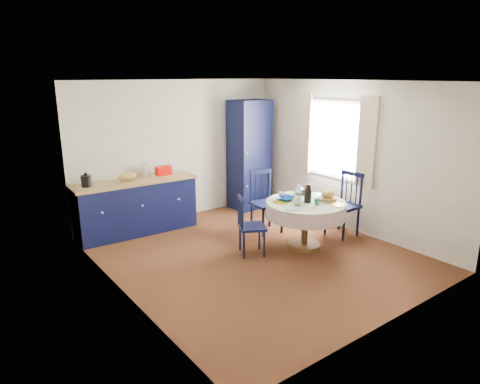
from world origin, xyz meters
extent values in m
plane|color=black|center=(0.00, 0.00, 0.00)|extent=(4.50, 4.50, 0.00)
plane|color=white|center=(0.00, 0.00, 2.50)|extent=(4.50, 4.50, 0.00)
cube|color=white|center=(0.00, 2.25, 1.25)|extent=(4.00, 0.02, 2.50)
cube|color=white|center=(-2.00, 0.00, 1.25)|extent=(0.02, 4.50, 2.50)
cube|color=white|center=(2.00, 0.00, 1.25)|extent=(0.02, 4.50, 2.50)
plane|color=white|center=(2.00, 0.30, 1.50)|extent=(0.00, 1.20, 1.20)
cube|color=white|center=(1.92, -0.40, 1.55)|extent=(0.05, 0.34, 1.45)
cube|color=white|center=(1.92, 1.00, 1.55)|extent=(0.05, 0.34, 1.45)
cube|color=black|center=(-1.00, 1.96, 0.43)|extent=(1.99, 0.67, 0.87)
cube|color=tan|center=(-1.00, 1.96, 0.89)|extent=(2.05, 0.71, 0.04)
cube|color=#AC0902|center=(-0.44, 1.97, 0.99)|extent=(0.27, 0.15, 0.16)
cube|color=tan|center=(-1.14, 1.90, 0.92)|extent=(0.35, 0.25, 0.02)
ellipsoid|color=#B29145|center=(-1.14, 1.90, 0.99)|extent=(0.31, 0.20, 0.13)
cylinder|color=silver|center=(-0.73, 2.09, 1.02)|extent=(0.12, 0.12, 0.22)
cube|color=black|center=(1.40, 1.94, 1.06)|extent=(0.77, 0.57, 2.12)
cylinder|color=white|center=(1.11, 1.67, 1.17)|extent=(0.04, 0.02, 0.04)
cylinder|color=white|center=(1.11, 1.67, 0.53)|extent=(0.04, 0.02, 0.04)
cylinder|color=brown|center=(0.80, -0.21, 0.03)|extent=(0.50, 0.50, 0.05)
cylinder|color=brown|center=(0.80, -0.21, 0.36)|extent=(0.11, 0.11, 0.66)
cylinder|color=brown|center=(0.80, -0.21, 0.70)|extent=(1.15, 1.15, 0.03)
cylinder|color=white|center=(0.80, -0.21, 0.61)|extent=(1.21, 1.21, 0.22)
cylinder|color=silver|center=(0.80, -0.21, 0.72)|extent=(1.21, 1.21, 0.01)
cylinder|color=#A2D5D6|center=(0.40, -0.35, 0.73)|extent=(0.22, 0.22, 0.01)
cylinder|color=#D3C30F|center=(1.06, -0.61, 0.73)|extent=(0.22, 0.22, 0.01)
cylinder|color=navy|center=(1.26, -0.14, 0.73)|extent=(0.22, 0.22, 0.01)
cylinder|color=#7DAC67|center=(0.94, 0.25, 0.73)|extent=(0.22, 0.22, 0.01)
cylinder|color=#D3C30F|center=(0.48, -0.01, 0.73)|extent=(0.22, 0.22, 0.01)
cylinder|color=#9D673F|center=(1.13, -0.35, 0.75)|extent=(0.28, 0.28, 0.05)
ellipsoid|color=#B29145|center=(1.13, -0.35, 0.83)|extent=(0.26, 0.16, 0.11)
cube|color=silver|center=(0.74, -0.06, 0.75)|extent=(0.10, 0.07, 0.04)
cylinder|color=black|center=(0.05, -0.14, 0.20)|extent=(0.03, 0.03, 0.40)
cylinder|color=black|center=(0.20, 0.15, 0.20)|extent=(0.03, 0.03, 0.40)
cylinder|color=black|center=(-0.22, -0.01, 0.20)|extent=(0.03, 0.03, 0.40)
cylinder|color=black|center=(-0.07, 0.28, 0.20)|extent=(0.03, 0.03, 0.40)
cube|color=black|center=(-0.01, 0.07, 0.42)|extent=(0.51, 0.52, 0.04)
cylinder|color=black|center=(-0.23, 0.00, 0.65)|extent=(0.03, 0.03, 0.45)
cylinder|color=black|center=(-0.09, 0.29, 0.65)|extent=(0.03, 0.03, 0.45)
cube|color=black|center=(-0.16, 0.15, 0.86)|extent=(0.19, 0.34, 0.06)
cylinder|color=black|center=(-0.20, 0.07, 0.63)|extent=(0.02, 0.02, 0.38)
cylinder|color=black|center=(-0.16, 0.15, 0.63)|extent=(0.02, 0.02, 0.38)
cylinder|color=black|center=(-0.13, 0.22, 0.63)|extent=(0.02, 0.02, 0.38)
cylinder|color=black|center=(0.55, 0.49, 0.24)|extent=(0.04, 0.04, 0.48)
cylinder|color=black|center=(0.93, 0.45, 0.24)|extent=(0.04, 0.04, 0.48)
cylinder|color=black|center=(0.59, 0.84, 0.24)|extent=(0.04, 0.04, 0.48)
cylinder|color=black|center=(0.96, 0.80, 0.24)|extent=(0.04, 0.04, 0.48)
cube|color=black|center=(0.76, 0.65, 0.50)|extent=(0.51, 0.49, 0.04)
cylinder|color=black|center=(0.59, 0.86, 0.76)|extent=(0.04, 0.04, 0.53)
cylinder|color=black|center=(0.96, 0.82, 0.76)|extent=(0.04, 0.04, 0.53)
cube|color=black|center=(0.78, 0.84, 1.01)|extent=(0.42, 0.09, 0.07)
cylinder|color=black|center=(0.68, 0.85, 0.74)|extent=(0.02, 0.02, 0.44)
cylinder|color=black|center=(0.78, 0.84, 0.74)|extent=(0.02, 0.02, 0.44)
cylinder|color=black|center=(0.88, 0.83, 0.74)|extent=(0.02, 0.02, 0.44)
cylinder|color=black|center=(1.48, -0.03, 0.24)|extent=(0.04, 0.04, 0.48)
cylinder|color=black|center=(1.49, -0.41, 0.24)|extent=(0.04, 0.04, 0.48)
cylinder|color=black|center=(1.83, -0.02, 0.24)|extent=(0.04, 0.04, 0.48)
cylinder|color=black|center=(1.84, -0.40, 0.24)|extent=(0.04, 0.04, 0.48)
cube|color=black|center=(1.66, -0.21, 0.50)|extent=(0.46, 0.48, 0.04)
cylinder|color=black|center=(1.86, -0.02, 0.77)|extent=(0.04, 0.04, 0.54)
cylinder|color=black|center=(1.87, -0.40, 0.77)|extent=(0.04, 0.04, 0.54)
cube|color=black|center=(1.86, -0.21, 1.02)|extent=(0.05, 0.43, 0.07)
cylinder|color=black|center=(1.86, -0.11, 0.75)|extent=(0.02, 0.02, 0.45)
cylinder|color=black|center=(1.86, -0.21, 0.75)|extent=(0.02, 0.02, 0.45)
cylinder|color=black|center=(1.86, -0.31, 0.75)|extent=(0.02, 0.02, 0.45)
imported|color=silver|center=(0.57, -0.26, 0.78)|extent=(0.13, 0.13, 0.10)
imported|color=#2A6E61|center=(0.82, -0.42, 0.78)|extent=(0.10, 0.10, 0.10)
imported|color=black|center=(1.04, 0.06, 0.77)|extent=(0.12, 0.12, 0.09)
imported|color=silver|center=(0.65, 0.17, 0.78)|extent=(0.11, 0.11, 0.10)
imported|color=navy|center=(0.59, 0.02, 0.76)|extent=(0.27, 0.27, 0.07)
camera|label=1|loc=(-3.70, -4.56, 2.60)|focal=32.00mm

